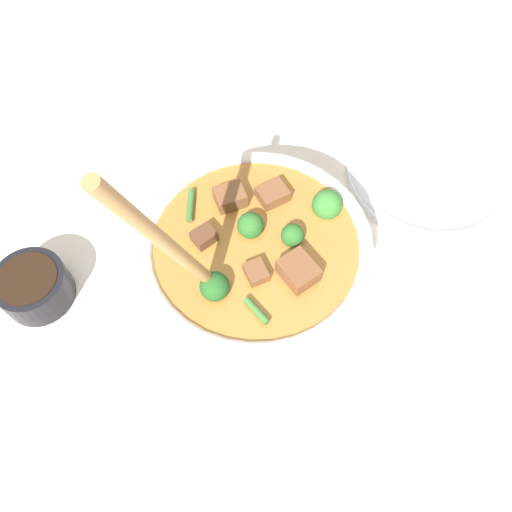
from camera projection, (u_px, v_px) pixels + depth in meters
name	position (u px, v px, depth m)	size (l,w,h in m)	color
ground_plane	(256.00, 280.00, 0.59)	(4.00, 4.00, 0.00)	silver
stew_bowl	(256.00, 259.00, 0.54)	(0.25, 0.24, 0.31)	white
condiment_bowl	(33.00, 286.00, 0.56)	(0.08, 0.08, 0.04)	black
empty_plate	(429.00, 172.00, 0.65)	(0.21, 0.21, 0.02)	white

